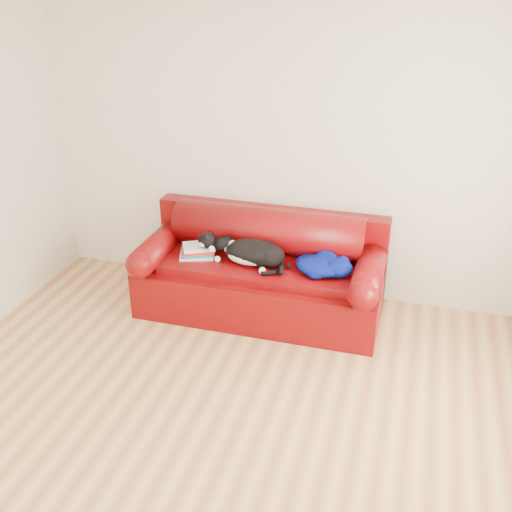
{
  "coord_description": "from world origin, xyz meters",
  "views": [
    {
      "loc": [
        1.14,
        -2.95,
        2.82
      ],
      "look_at": [
        -0.1,
        1.35,
        0.61
      ],
      "focal_mm": 42.0,
      "sensor_mm": 36.0,
      "label": 1
    }
  ],
  "objects_px": {
    "book_stack": "(198,251)",
    "sofa_base": "(261,287)",
    "cat": "(253,253)",
    "blanket": "(323,264)"
  },
  "relations": [
    {
      "from": "book_stack",
      "to": "sofa_base",
      "type": "bearing_deg",
      "value": 6.14
    },
    {
      "from": "sofa_base",
      "to": "book_stack",
      "type": "relative_size",
      "value": 6.08
    },
    {
      "from": "book_stack",
      "to": "cat",
      "type": "distance_m",
      "value": 0.51
    },
    {
      "from": "sofa_base",
      "to": "book_stack",
      "type": "xyz_separation_m",
      "value": [
        -0.55,
        -0.06,
        0.31
      ]
    },
    {
      "from": "book_stack",
      "to": "blanket",
      "type": "relative_size",
      "value": 0.66
    },
    {
      "from": "book_stack",
      "to": "cat",
      "type": "height_order",
      "value": "cat"
    },
    {
      "from": "sofa_base",
      "to": "cat",
      "type": "height_order",
      "value": "cat"
    },
    {
      "from": "book_stack",
      "to": "blanket",
      "type": "height_order",
      "value": "blanket"
    },
    {
      "from": "sofa_base",
      "to": "blanket",
      "type": "height_order",
      "value": "blanket"
    },
    {
      "from": "cat",
      "to": "blanket",
      "type": "xyz_separation_m",
      "value": [
        0.59,
        0.02,
        -0.04
      ]
    }
  ]
}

